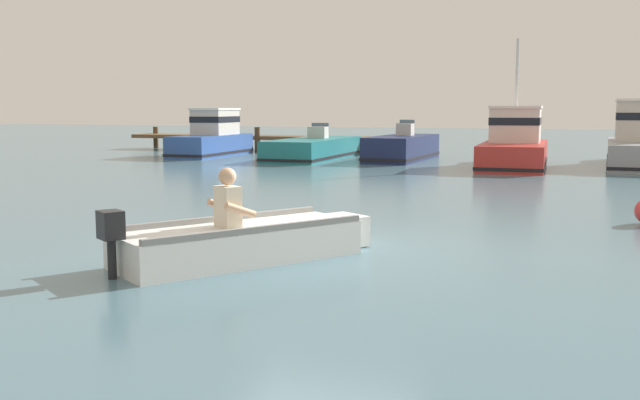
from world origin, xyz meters
name	(u,v)px	position (x,y,z in m)	size (l,w,h in m)	color
ground_plane	(321,250)	(0.00, 0.00, 0.00)	(120.00, 120.00, 0.00)	slate
wooden_dock	(265,137)	(-9.92, 20.49, 0.61)	(12.81, 1.64, 1.28)	brown
rowboat_with_person	(244,241)	(-0.72, -0.93, 0.25)	(2.64, 3.37, 1.19)	white
moored_boat_blue	(212,138)	(-10.63, 16.92, 0.71)	(1.75, 4.77, 1.91)	#2D519E
moored_boat_teal	(314,149)	(-6.18, 16.67, 0.36)	(2.06, 6.12, 1.34)	#1E727A
moored_boat_navy	(402,148)	(-2.85, 17.04, 0.43)	(1.92, 4.93, 1.48)	#19234C
moored_boat_red	(515,145)	(1.31, 15.24, 0.73)	(2.13, 5.59, 4.12)	#B72D28
moored_boat_grey	(639,141)	(5.16, 17.11, 0.81)	(2.16, 6.54, 2.22)	gray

